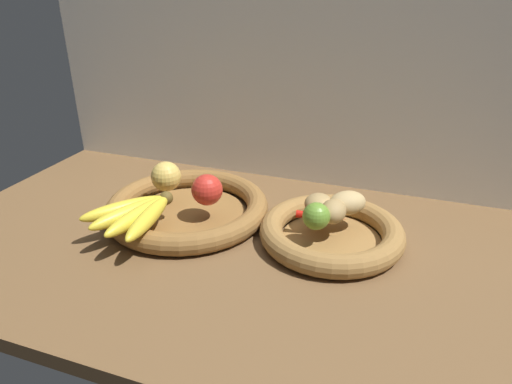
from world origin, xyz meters
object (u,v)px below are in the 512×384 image
fruit_bowl_right (332,232)px  chili_pepper (322,216)px  apple_golden_left (166,176)px  apple_red_right (207,190)px  potato_oblong (319,204)px  potato_back (347,203)px  banana_bunch_front (136,213)px  fruit_bowl_left (188,207)px  lime_near (316,216)px  potato_large (333,211)px

fruit_bowl_right → chili_pepper: size_ratio=2.85×
apple_golden_left → chili_pepper: 37.31cm
apple_red_right → potato_oblong: apple_red_right is taller
apple_golden_left → potato_back: 41.56cm
banana_bunch_front → chili_pepper: size_ratio=1.91×
fruit_bowl_left → potato_oblong: potato_oblong is taller
fruit_bowl_left → chili_pepper: size_ratio=3.54×
apple_golden_left → lime_near: size_ratio=1.27×
apple_golden_left → potato_oblong: size_ratio=1.03×
potato_back → chili_pepper: potato_back is taller
potato_back → lime_near: (-4.67, -8.42, 0.29)cm
banana_bunch_front → lime_near: (35.37, 9.11, 1.08)cm
lime_near → fruit_bowl_right: bearing=56.3°
fruit_bowl_left → potato_oblong: (29.59, 2.85, 4.62)cm
potato_oblong → potato_large: 4.66cm
banana_bunch_front → chili_pepper: 38.11cm
fruit_bowl_right → banana_bunch_front: (-38.00, -13.06, 4.23)cm
apple_golden_left → potato_oblong: 35.81cm
fruit_bowl_right → potato_large: (0.00, 0.00, 4.96)cm
fruit_bowl_right → chili_pepper: (-2.27, 0.16, 3.37)cm
potato_large → potato_back: potato_back is taller
apple_red_right → potato_large: size_ratio=1.04×
potato_oblong → lime_near: lime_near is taller
apple_red_right → banana_bunch_front: 15.85cm
apple_golden_left → lime_near: bearing=-9.1°
apple_golden_left → potato_back: (41.47, 2.51, -1.01)cm
fruit_bowl_right → potato_large: size_ratio=4.51×
fruit_bowl_right → potato_oblong: bearing=142.1°
potato_oblong → lime_near: size_ratio=1.22×
potato_oblong → potato_back: 5.94cm
fruit_bowl_right → chili_pepper: bearing=175.8°
apple_golden_left → banana_bunch_front: apple_golden_left is taller
fruit_bowl_right → potato_oblong: (-3.66, 2.85, 4.61)cm
banana_bunch_front → potato_large: (38.00, 13.06, 0.73)cm
chili_pepper → apple_golden_left: bearing=171.4°
fruit_bowl_left → apple_red_right: 8.48cm
apple_red_right → potato_oblong: size_ratio=1.02×
apple_golden_left → potato_large: bearing=-2.9°
apple_red_right → lime_near: 24.93cm
fruit_bowl_right → apple_golden_left: (-39.43, 1.97, 6.04)cm
potato_back → lime_near: lime_near is taller
potato_large → potato_back: bearing=65.6°
chili_pepper → lime_near: bearing=-100.9°
fruit_bowl_left → fruit_bowl_right: same height
potato_back → chili_pepper: bearing=-134.9°
fruit_bowl_left → apple_red_right: bearing=-13.4°
apple_red_right → fruit_bowl_left: bearing=166.6°
fruit_bowl_right → potato_back: 7.03cm
potato_large → lime_near: bearing=-123.7°
fruit_bowl_right → potato_back: bearing=65.6°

